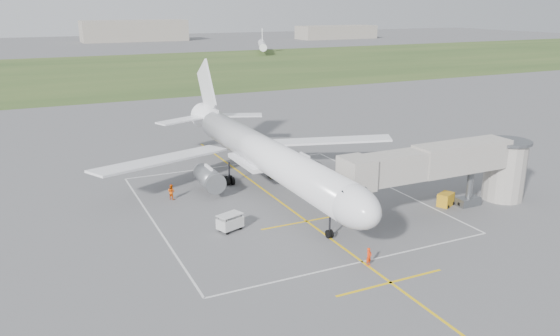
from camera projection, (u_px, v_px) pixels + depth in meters
name	position (u px, v px, depth m)	size (l,w,h in m)	color
ground	(266.00, 192.00, 63.63)	(700.00, 700.00, 0.00)	#57575A
grass_strip	(102.00, 72.00, 176.06)	(700.00, 120.00, 0.02)	#314A20
apron_markings	(288.00, 208.00, 58.60)	(28.20, 60.00, 0.01)	yellow
airliner	(263.00, 154.00, 63.02)	(38.93, 46.75, 13.52)	white
jet_bridge	(456.00, 166.00, 57.05)	(23.40, 5.00, 7.20)	gray
gpu_unit	(446.00, 200.00, 59.04)	(2.24, 1.94, 1.42)	#C88F19
baggage_cart	(230.00, 222.00, 52.53)	(2.74, 2.17, 1.66)	silver
ramp_worker_nose	(369.00, 257.00, 45.46)	(0.58, 0.38, 1.59)	#FF3508
ramp_worker_wing	(171.00, 192.00, 60.93)	(0.85, 0.66, 1.76)	#DB4F06
distant_hangars	(31.00, 36.00, 284.85)	(345.00, 49.00, 12.00)	gray
distant_aircraft	(100.00, 50.00, 214.26)	(159.64, 30.85, 8.85)	white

